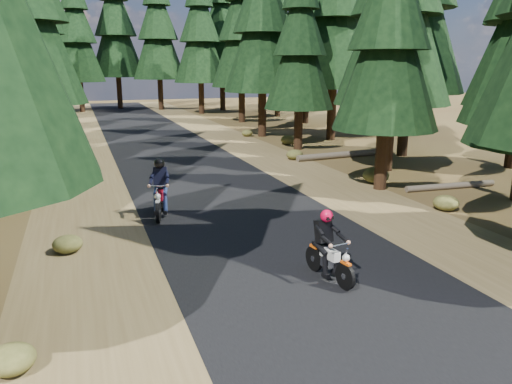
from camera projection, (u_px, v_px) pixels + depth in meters
ground at (275, 247)px, 12.88m from camera, size 120.00×120.00×0.00m
road at (222, 199)px, 17.45m from camera, size 6.00×100.00×0.01m
shoulder_l at (84, 212)px, 15.95m from camera, size 3.20×100.00×0.01m
shoulder_r at (339, 189)px, 18.94m from camera, size 3.20×100.00×0.01m
pine_forest at (147, 9)px, 30.16m from camera, size 34.59×55.08×16.32m
log_near at (344, 155)px, 25.36m from camera, size 5.41×0.85×0.32m
log_far at (451, 186)px, 18.89m from camera, size 3.83×0.45×0.24m
understory_shrubs at (232, 174)px, 20.28m from camera, size 14.86×29.26×0.62m
rider_lead at (329, 257)px, 10.76m from camera, size 0.77×1.79×1.54m
rider_follow at (160, 198)px, 15.30m from camera, size 1.11×2.10×1.80m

